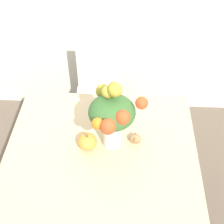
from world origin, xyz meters
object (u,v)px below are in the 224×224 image
flower_vase (112,115)px  turkey_figurine (135,137)px  pumpkin (87,141)px  dining_chair_near_window (99,93)px

flower_vase → turkey_figurine: bearing=12.4°
flower_vase → pumpkin: size_ratio=3.91×
turkey_figurine → dining_chair_near_window: size_ratio=0.12×
turkey_figurine → dining_chair_near_window: bearing=111.8°
pumpkin → turkey_figurine: (0.32, 0.07, -0.02)m
flower_vase → dining_chair_near_window: size_ratio=0.53×
dining_chair_near_window → pumpkin: bearing=-93.0°
pumpkin → flower_vase: bearing=12.5°
turkey_figurine → dining_chair_near_window: 0.92m
dining_chair_near_window → flower_vase: bearing=-82.0°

